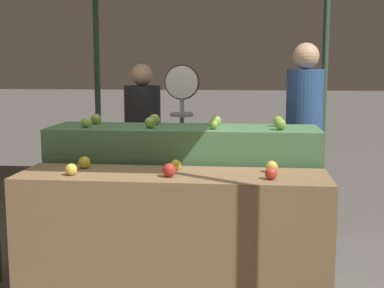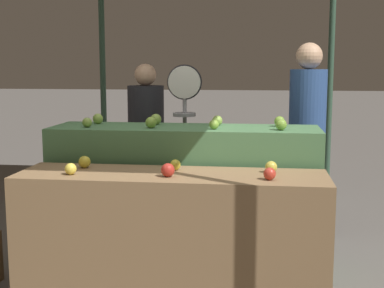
{
  "view_description": "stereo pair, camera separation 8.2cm",
  "coord_description": "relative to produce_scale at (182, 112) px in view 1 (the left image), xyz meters",
  "views": [
    {
      "loc": [
        0.48,
        -3.34,
        1.55
      ],
      "look_at": [
        0.09,
        0.3,
        1.01
      ],
      "focal_mm": 50.0,
      "sensor_mm": 36.0,
      "label": 1
    },
    {
      "loc": [
        0.56,
        -3.33,
        1.55
      ],
      "look_at": [
        0.09,
        0.3,
        1.01
      ],
      "focal_mm": 50.0,
      "sensor_mm": 36.0,
      "label": 2
    }
  ],
  "objects": [
    {
      "name": "apple_back_6",
      "position": [
        0.34,
        -0.59,
        -0.01
      ],
      "size": [
        0.08,
        0.08,
        0.08
      ],
      "primitive_type": "sphere",
      "color": "#8EB247",
      "rests_on": "display_counter_back"
    },
    {
      "name": "display_counter_front",
      "position": [
        0.1,
        -1.31,
        -0.71
      ],
      "size": [
        2.0,
        0.55,
        0.86
      ],
      "primitive_type": "cube",
      "color": "olive",
      "rests_on": "ground_plane"
    },
    {
      "name": "apple_front_3",
      "position": [
        -0.52,
        -1.19,
        -0.24
      ],
      "size": [
        0.08,
        0.08,
        0.08
      ],
      "primitive_type": "sphere",
      "color": "gold",
      "rests_on": "display_counter_front"
    },
    {
      "name": "apple_front_1",
      "position": [
        0.1,
        -1.41,
        -0.24
      ],
      "size": [
        0.09,
        0.09,
        0.09
      ],
      "primitive_type": "sphere",
      "color": "#B72D23",
      "rests_on": "display_counter_front"
    },
    {
      "name": "apple_front_0",
      "position": [
        -0.53,
        -1.43,
        -0.24
      ],
      "size": [
        0.08,
        0.08,
        0.08
      ],
      "primitive_type": "sphere",
      "color": "yellow",
      "rests_on": "display_counter_front"
    },
    {
      "name": "apple_back_5",
      "position": [
        -0.14,
        -0.6,
        -0.01
      ],
      "size": [
        0.09,
        0.09,
        0.09
      ],
      "primitive_type": "sphere",
      "color": "#8EB247",
      "rests_on": "display_counter_back"
    },
    {
      "name": "apple_back_7",
      "position": [
        0.81,
        -0.6,
        -0.01
      ],
      "size": [
        0.08,
        0.08,
        0.08
      ],
      "primitive_type": "sphere",
      "color": "#7AA338",
      "rests_on": "display_counter_back"
    },
    {
      "name": "apple_back_1",
      "position": [
        -0.13,
        -0.81,
        -0.01
      ],
      "size": [
        0.08,
        0.08,
        0.08
      ],
      "primitive_type": "sphere",
      "color": "#84AD3D",
      "rests_on": "display_counter_back"
    },
    {
      "name": "apple_front_4",
      "position": [
        0.11,
        -1.19,
        -0.25
      ],
      "size": [
        0.07,
        0.07,
        0.07
      ],
      "primitive_type": "sphere",
      "color": "gold",
      "rests_on": "display_counter_front"
    },
    {
      "name": "apple_front_5",
      "position": [
        0.74,
        -1.2,
        -0.24
      ],
      "size": [
        0.08,
        0.08,
        0.08
      ],
      "primitive_type": "sphere",
      "color": "gold",
      "rests_on": "display_counter_front"
    },
    {
      "name": "person_vendor_at_scale",
      "position": [
        -0.42,
        0.33,
        -0.24
      ],
      "size": [
        0.41,
        0.41,
        1.57
      ],
      "rotation": [
        0.0,
        0.0,
        2.94
      ],
      "color": "#2D2D38",
      "rests_on": "ground_plane"
    },
    {
      "name": "apple_back_3",
      "position": [
        0.81,
        -0.83,
        -0.01
      ],
      "size": [
        0.08,
        0.08,
        0.08
      ],
      "primitive_type": "sphere",
      "color": "#7AA338",
      "rests_on": "display_counter_back"
    },
    {
      "name": "apple_back_4",
      "position": [
        -0.6,
        -0.6,
        -0.01
      ],
      "size": [
        0.08,
        0.08,
        0.08
      ],
      "primitive_type": "sphere",
      "color": "#8EB247",
      "rests_on": "display_counter_back"
    },
    {
      "name": "apple_back_2",
      "position": [
        0.33,
        -0.83,
        -0.01
      ],
      "size": [
        0.07,
        0.07,
        0.07
      ],
      "primitive_type": "sphere",
      "color": "#84AD3D",
      "rests_on": "display_counter_back"
    },
    {
      "name": "produce_scale",
      "position": [
        0.0,
        0.0,
        0.0
      ],
      "size": [
        0.31,
        0.2,
        1.56
      ],
      "color": "#99999E",
      "rests_on": "ground_plane"
    },
    {
      "name": "apple_front_2",
      "position": [
        0.73,
        -1.43,
        -0.24
      ],
      "size": [
        0.08,
        0.08,
        0.08
      ],
      "primitive_type": "sphere",
      "color": "red",
      "rests_on": "display_counter_front"
    },
    {
      "name": "person_customer_left",
      "position": [
        1.07,
        0.13,
        -0.12
      ],
      "size": [
        0.41,
        0.41,
        1.74
      ],
      "rotation": [
        0.0,
        0.0,
        2.83
      ],
      "color": "#2D2D38",
      "rests_on": "ground_plane"
    },
    {
      "name": "display_counter_back",
      "position": [
        0.1,
        -0.71,
        -0.6
      ],
      "size": [
        2.0,
        0.55,
        1.09
      ],
      "primitive_type": "cube",
      "color": "#4C7A4C",
      "rests_on": "ground_plane"
    },
    {
      "name": "apple_back_0",
      "position": [
        -0.61,
        -0.83,
        -0.01
      ],
      "size": [
        0.07,
        0.07,
        0.07
      ],
      "primitive_type": "sphere",
      "color": "#8EB247",
      "rests_on": "display_counter_back"
    }
  ]
}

